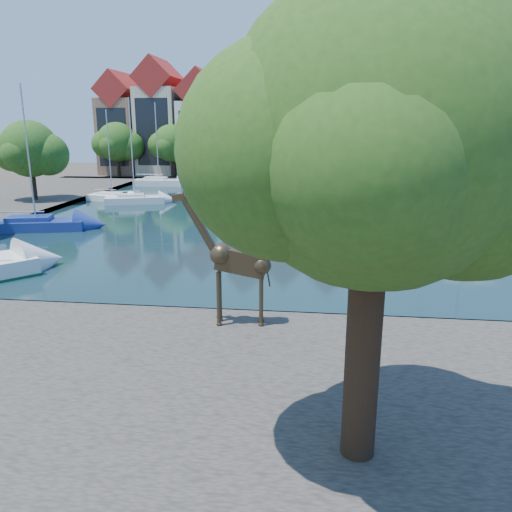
{
  "coord_description": "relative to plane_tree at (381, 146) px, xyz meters",
  "views": [
    {
      "loc": [
        6.31,
        -19.54,
        8.15
      ],
      "look_at": [
        4.05,
        -0.44,
        2.97
      ],
      "focal_mm": 35.0,
      "sensor_mm": 36.0,
      "label": 1
    }
  ],
  "objects": [
    {
      "name": "sailboat_left_c",
      "position": [
        -19.62,
        38.46,
        -7.06
      ],
      "size": [
        6.26,
        3.8,
        10.42
      ],
      "color": "silver",
      "rests_on": "water_basin"
    },
    {
      "name": "sailboat_right_a",
      "position": [
        7.38,
        18.91,
        -7.04
      ],
      "size": [
        6.1,
        2.16,
        11.51
      ],
      "color": "silver",
      "rests_on": "water_basin"
    },
    {
      "name": "far_tree_far_east",
      "position": [
        10.48,
        59.5,
        -2.6
      ],
      "size": [
        6.76,
        5.2,
        7.36
      ],
      "color": "#332114",
      "rests_on": "far_quay"
    },
    {
      "name": "water_basin",
      "position": [
        -7.62,
        33.01,
        -7.63
      ],
      "size": [
        38.0,
        50.0,
        0.08
      ],
      "primitive_type": "cube",
      "color": "black",
      "rests_on": "ground"
    },
    {
      "name": "far_tree_mid_west",
      "position": [
        -13.51,
        59.5,
        -2.38
      ],
      "size": [
        7.8,
        6.0,
        8.0
      ],
      "color": "#332114",
      "rests_on": "far_quay"
    },
    {
      "name": "sailboat_right_b",
      "position": [
        7.38,
        28.24,
        -7.05
      ],
      "size": [
        7.77,
        3.12,
        11.03
      ],
      "color": "navy",
      "rests_on": "water_basin"
    },
    {
      "name": "townhouse_center",
      "position": [
        -11.62,
        64.99,
        0.69
      ],
      "size": [
        5.44,
        9.18,
        16.93
      ],
      "color": "brown",
      "rests_on": "far_quay"
    },
    {
      "name": "townhouse_west_end",
      "position": [
        -30.62,
        64.99,
        -0.31
      ],
      "size": [
        5.44,
        9.18,
        14.93
      ],
      "color": "#856148",
      "rests_on": "far_quay"
    },
    {
      "name": "townhouse_east_mid",
      "position": [
        0.88,
        64.99,
        0.43
      ],
      "size": [
        6.43,
        9.18,
        16.65
      ],
      "color": "beige",
      "rests_on": "far_quay"
    },
    {
      "name": "ground",
      "position": [
        -7.62,
        9.01,
        -7.67
      ],
      "size": [
        160.0,
        160.0,
        0.0
      ],
      "primitive_type": "plane",
      "color": "#38332B",
      "rests_on": "ground"
    },
    {
      "name": "townhouse_east_end",
      "position": [
        7.38,
        64.99,
        -0.56
      ],
      "size": [
        5.44,
        9.18,
        14.43
      ],
      "color": "brown",
      "rests_on": "far_quay"
    },
    {
      "name": "townhouse_west_inner",
      "position": [
        -18.12,
        64.99,
        -0.32
      ],
      "size": [
        6.43,
        9.18,
        15.15
      ],
      "color": "silver",
      "rests_on": "far_quay"
    },
    {
      "name": "sailboat_left_b",
      "position": [
        -22.62,
        25.0,
        -7.01
      ],
      "size": [
        7.69,
        4.25,
        10.78
      ],
      "color": "navy",
      "rests_on": "water_basin"
    },
    {
      "name": "sailboat_left_e",
      "position": [
        -21.65,
        53.01,
        -6.98
      ],
      "size": [
        6.45,
        2.55,
        10.48
      ],
      "color": "silver",
      "rests_on": "water_basin"
    },
    {
      "name": "far_quay",
      "position": [
        -7.62,
        65.01,
        -7.42
      ],
      "size": [
        60.0,
        16.0,
        0.5
      ],
      "primitive_type": "cube",
      "color": "#48453F",
      "rests_on": "ground"
    },
    {
      "name": "townhouse_west_mid",
      "position": [
        -24.62,
        64.99,
        0.56
      ],
      "size": [
        5.94,
        9.18,
        16.79
      ],
      "color": "beige",
      "rests_on": "far_quay"
    },
    {
      "name": "sailboat_left_d",
      "position": [
        -22.62,
        39.92,
        -7.1
      ],
      "size": [
        5.56,
        2.8,
        9.3
      ],
      "color": "white",
      "rests_on": "water_basin"
    },
    {
      "name": "far_tree_west",
      "position": [
        -21.52,
        59.5,
        -2.6
      ],
      "size": [
        6.76,
        5.2,
        7.36
      ],
      "color": "#332114",
      "rests_on": "far_quay"
    },
    {
      "name": "sailboat_right_d",
      "position": [
        4.38,
        49.24,
        -7.09
      ],
      "size": [
        4.76,
        2.81,
        7.16
      ],
      "color": "silver",
      "rests_on": "water_basin"
    },
    {
      "name": "far_tree_east",
      "position": [
        2.49,
        59.5,
        -2.43
      ],
      "size": [
        7.54,
        5.8,
        7.84
      ],
      "color": "#332114",
      "rests_on": "far_quay"
    },
    {
      "name": "sailboat_right_c",
      "position": [
        7.38,
        31.24,
        -7.12
      ],
      "size": [
        5.49,
        3.36,
        8.08
      ],
      "color": "white",
      "rests_on": "water_basin"
    },
    {
      "name": "far_tree_mid_east",
      "position": [
        -5.52,
        59.5,
        -2.54
      ],
      "size": [
        7.02,
        5.4,
        7.52
      ],
      "color": "#332114",
      "rests_on": "far_quay"
    },
    {
      "name": "side_tree_left_far",
      "position": [
        -29.51,
        37.0,
        -2.29
      ],
      "size": [
        7.28,
        5.6,
        7.88
      ],
      "color": "#332114",
      "rests_on": "left_quay"
    },
    {
      "name": "plane_tree",
      "position": [
        0.0,
        0.0,
        0.0
      ],
      "size": [
        8.32,
        6.4,
        10.62
      ],
      "color": "#332114",
      "rests_on": "near_quay"
    },
    {
      "name": "giraffe_statue",
      "position": [
        -4.29,
        7.48,
        -4.64
      ],
      "size": [
        3.61,
        0.77,
        5.15
      ],
      "color": "#392D1C",
      "rests_on": "near_quay"
    },
    {
      "name": "far_tree_far_west",
      "position": [
        -29.51,
        59.5,
        -2.49
      ],
      "size": [
        7.28,
        5.6,
        7.68
      ],
      "color": "#332114",
      "rests_on": "far_quay"
    },
    {
      "name": "townhouse_east_inner",
      "position": [
        -5.62,
        64.99,
        0.06
      ],
      "size": [
        5.94,
        9.18,
        15.79
      ],
      "color": "tan",
      "rests_on": "far_quay"
    },
    {
      "name": "near_quay",
      "position": [
        -7.62,
        2.01,
        -7.42
      ],
      "size": [
        50.0,
        14.0,
        0.5
      ],
      "primitive_type": "cube",
      "color": "#48453F",
      "rests_on": "ground"
    }
  ]
}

